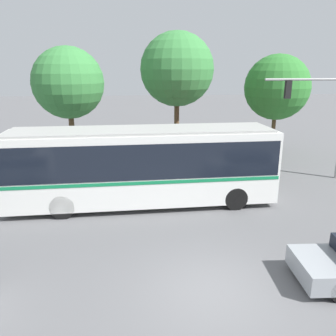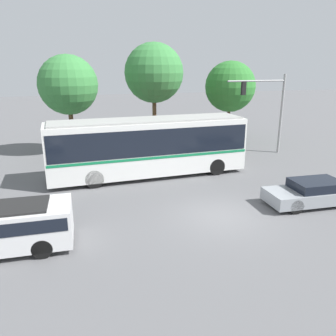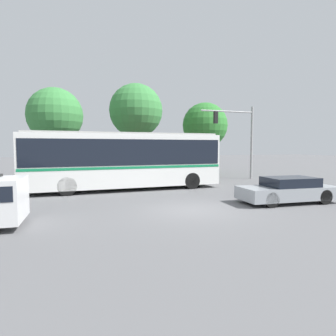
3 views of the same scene
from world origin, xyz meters
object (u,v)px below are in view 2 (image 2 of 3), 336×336
city_bus (149,144)px  traffic_light_pole (269,103)px  street_tree_centre (154,73)px  street_tree_right (230,87)px  sedan_foreground (314,193)px  street_tree_left (68,85)px

city_bus → traffic_light_pole: (9.70, 2.74, 1.84)m
street_tree_centre → street_tree_right: 6.80m
street_tree_right → city_bus: bearing=-138.7°
sedan_foreground → street_tree_right: bearing=-97.4°
street_tree_left → street_tree_centre: bearing=10.6°
sedan_foreground → street_tree_left: street_tree_left is taller
sedan_foreground → street_tree_right: (2.78, 14.57, 4.07)m
traffic_light_pole → street_tree_right: street_tree_right is taller
sedan_foreground → street_tree_right: street_tree_right is taller
city_bus → street_tree_left: street_tree_left is taller
sedan_foreground → street_tree_centre: bearing=-71.8°
sedan_foreground → street_tree_centre: (-3.92, 14.80, 5.23)m
traffic_light_pole → street_tree_right: 5.43m
street_tree_left → street_tree_centre: size_ratio=0.88×
sedan_foreground → street_tree_centre: size_ratio=0.57×
street_tree_left → street_tree_right: street_tree_left is taller
city_bus → street_tree_right: (9.21, 8.08, 2.71)m
city_bus → traffic_light_pole: bearing=14.1°
city_bus → street_tree_left: size_ratio=1.62×
traffic_light_pole → city_bus: bearing=15.8°
city_bus → sedan_foreground: bearing=-47.0°
traffic_light_pole → street_tree_left: bearing=-17.2°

